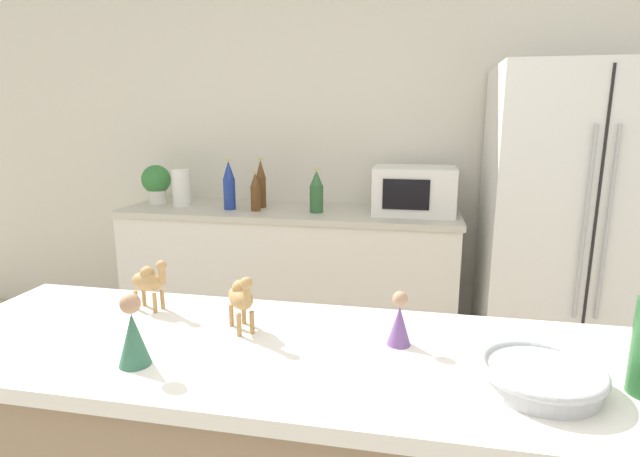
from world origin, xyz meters
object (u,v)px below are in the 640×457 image
at_px(wise_man_figurine_crimson, 133,335).
at_px(back_bottle_1, 316,192).
at_px(paper_towel_roll, 181,188).
at_px(camel_figurine, 149,280).
at_px(back_bottle_2, 255,192).
at_px(wise_man_figurine_purple, 399,322).
at_px(microwave, 414,190).
at_px(potted_plant, 156,182).
at_px(camel_figurine_second, 241,297).
at_px(refrigerator, 572,226).
at_px(back_bottle_0, 229,186).
at_px(back_bottle_3, 261,184).
at_px(fruit_bowl, 540,375).

bearing_deg(wise_man_figurine_crimson, back_bottle_1, 90.63).
bearing_deg(paper_towel_roll, camel_figurine, -65.88).
bearing_deg(back_bottle_2, wise_man_figurine_purple, -62.02).
bearing_deg(microwave, potted_plant, 179.71).
bearing_deg(camel_figurine_second, refrigerator, 55.25).
bearing_deg(camel_figurine, camel_figurine_second, -15.71).
xyz_separation_m(paper_towel_roll, back_bottle_0, (0.36, -0.06, 0.03)).
relative_size(back_bottle_2, back_bottle_3, 0.79).
height_order(fruit_bowl, camel_figurine, camel_figurine).
bearing_deg(paper_towel_roll, back_bottle_3, 4.77).
height_order(back_bottle_3, camel_figurine, back_bottle_3).
bearing_deg(back_bottle_2, back_bottle_3, 91.22).
bearing_deg(camel_figurine_second, fruit_bowl, -11.93).
bearing_deg(camel_figurine_second, back_bottle_2, 107.53).
bearing_deg(wise_man_figurine_crimson, camel_figurine, 113.87).
relative_size(potted_plant, back_bottle_0, 0.82).
distance_m(back_bottle_1, back_bottle_3, 0.40).
height_order(microwave, back_bottle_3, back_bottle_3).
bearing_deg(back_bottle_1, back_bottle_2, -176.75).
distance_m(back_bottle_2, wise_man_figurine_purple, 2.05).
bearing_deg(wise_man_figurine_purple, refrigerator, 64.39).
xyz_separation_m(potted_plant, fruit_bowl, (1.98, -2.07, -0.07)).
bearing_deg(fruit_bowl, refrigerator, 73.23).
bearing_deg(paper_towel_roll, potted_plant, 167.47).
bearing_deg(refrigerator, camel_figurine_second, -124.75).
relative_size(potted_plant, camel_figurine_second, 1.67).
xyz_separation_m(camel_figurine_second, wise_man_figurine_crimson, (-0.17, -0.21, -0.02)).
xyz_separation_m(potted_plant, microwave, (1.69, -0.01, -0.00)).
height_order(refrigerator, back_bottle_0, refrigerator).
height_order(camel_figurine, wise_man_figurine_purple, camel_figurine).
xyz_separation_m(microwave, back_bottle_2, (-0.96, -0.11, -0.02)).
bearing_deg(wise_man_figurine_crimson, wise_man_figurine_purple, 20.82).
xyz_separation_m(microwave, wise_man_figurine_crimson, (-0.56, -2.13, -0.03)).
distance_m(potted_plant, wise_man_figurine_crimson, 2.42).
height_order(refrigerator, potted_plant, refrigerator).
distance_m(refrigerator, back_bottle_3, 1.85).
distance_m(microwave, wise_man_figurine_purple, 1.92).
height_order(refrigerator, microwave, refrigerator).
distance_m(paper_towel_roll, wise_man_figurine_purple, 2.40).
relative_size(back_bottle_2, camel_figurine_second, 1.59).
relative_size(microwave, camel_figurine_second, 3.10).
bearing_deg(potted_plant, microwave, -0.29).
distance_m(paper_towel_roll, wise_man_figurine_crimson, 2.29).
height_order(back_bottle_3, wise_man_figurine_purple, back_bottle_3).
distance_m(back_bottle_3, camel_figurine_second, 2.01).
xyz_separation_m(microwave, wise_man_figurine_purple, (-0.00, -1.92, -0.04)).
bearing_deg(fruit_bowl, potted_plant, 133.71).
xyz_separation_m(potted_plant, camel_figurine_second, (1.30, -1.92, -0.01)).
bearing_deg(wise_man_figurine_purple, potted_plant, 131.29).
xyz_separation_m(back_bottle_3, camel_figurine_second, (0.57, -1.92, -0.02)).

